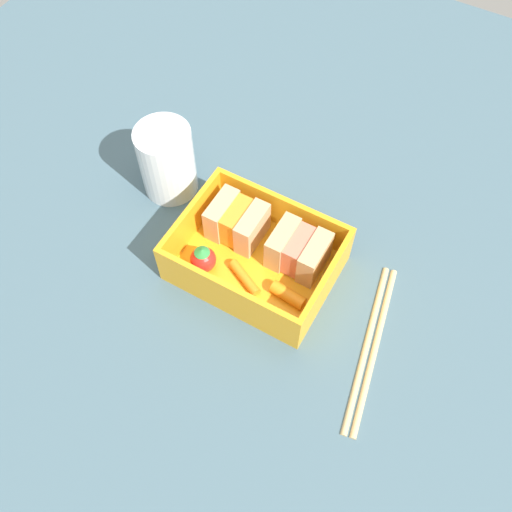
# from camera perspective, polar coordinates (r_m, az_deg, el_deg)

# --- Properties ---
(ground_plane) EXTENTS (1.20, 1.20, 0.02)m
(ground_plane) POSITION_cam_1_polar(r_m,az_deg,el_deg) (0.67, 0.00, -1.64)
(ground_plane) COLOR #425C69
(bento_tray) EXTENTS (0.18, 0.13, 0.01)m
(bento_tray) POSITION_cam_1_polar(r_m,az_deg,el_deg) (0.66, 0.00, -0.95)
(bento_tray) COLOR orange
(bento_tray) RESTS_ON ground_plane
(bento_rim) EXTENTS (0.18, 0.13, 0.05)m
(bento_rim) POSITION_cam_1_polar(r_m,az_deg,el_deg) (0.63, 0.00, 0.46)
(bento_rim) COLOR orange
(bento_rim) RESTS_ON bento_tray
(sandwich_left) EXTENTS (0.06, 0.05, 0.05)m
(sandwich_left) POSITION_cam_1_polar(r_m,az_deg,el_deg) (0.66, -1.91, 3.49)
(sandwich_left) COLOR tan
(sandwich_left) RESTS_ON bento_tray
(sandwich_center_left) EXTENTS (0.06, 0.05, 0.05)m
(sandwich_center_left) POSITION_cam_1_polar(r_m,az_deg,el_deg) (0.64, 4.26, 0.58)
(sandwich_center_left) COLOR tan
(sandwich_center_left) RESTS_ON bento_tray
(strawberry_far_left) EXTENTS (0.03, 0.03, 0.04)m
(strawberry_far_left) POSITION_cam_1_polar(r_m,az_deg,el_deg) (0.64, -5.32, -0.30)
(strawberry_far_left) COLOR red
(strawberry_far_left) RESTS_ON bento_tray
(carrot_stick_left) EXTENTS (0.05, 0.03, 0.01)m
(carrot_stick_left) POSITION_cam_1_polar(r_m,az_deg,el_deg) (0.64, -1.19, -2.18)
(carrot_stick_left) COLOR orange
(carrot_stick_left) RESTS_ON bento_tray
(carrot_stick_far_left) EXTENTS (0.04, 0.02, 0.01)m
(carrot_stick_far_left) POSITION_cam_1_polar(r_m,az_deg,el_deg) (0.63, 3.22, -3.91)
(carrot_stick_far_left) COLOR orange
(carrot_stick_far_left) RESTS_ON bento_tray
(chopstick_pair) EXTENTS (0.05, 0.20, 0.01)m
(chopstick_pair) POSITION_cam_1_polar(r_m,az_deg,el_deg) (0.63, 11.44, -8.80)
(chopstick_pair) COLOR #D7B275
(chopstick_pair) RESTS_ON ground_plane
(drinking_glass) EXTENTS (0.07, 0.07, 0.10)m
(drinking_glass) POSITION_cam_1_polar(r_m,az_deg,el_deg) (0.71, -8.90, 9.37)
(drinking_glass) COLOR white
(drinking_glass) RESTS_ON ground_plane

